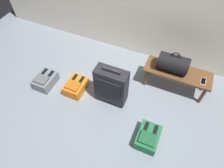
{
  "coord_description": "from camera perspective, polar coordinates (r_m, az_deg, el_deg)",
  "views": [
    {
      "loc": [
        0.56,
        -1.23,
        2.59
      ],
      "look_at": [
        -0.17,
        0.47,
        0.25
      ],
      "focal_mm": 31.78,
      "sensor_mm": 36.0,
      "label": 1
    }
  ],
  "objects": [
    {
      "name": "backpack_orange",
      "position": [
        3.2,
        -10.38,
        -0.65
      ],
      "size": [
        0.28,
        0.38,
        0.21
      ],
      "color": "orange",
      "rests_on": "ground"
    },
    {
      "name": "ground_plane",
      "position": [
        2.92,
        -0.53,
        -10.74
      ],
      "size": [
        6.6,
        6.6,
        0.0
      ],
      "primitive_type": "plane",
      "color": "slate"
    },
    {
      "name": "suitcase_upright_charcoal",
      "position": [
        2.83,
        -0.23,
        -0.49
      ],
      "size": [
        0.46,
        0.23,
        0.69
      ],
      "color": "black",
      "rests_on": "ground"
    },
    {
      "name": "backpack_grey",
      "position": [
        3.41,
        -18.64,
        1.0
      ],
      "size": [
        0.28,
        0.38,
        0.21
      ],
      "color": "slate",
      "rests_on": "ground"
    },
    {
      "name": "cell_phone",
      "position": [
        3.14,
        24.76,
        0.76
      ],
      "size": [
        0.07,
        0.14,
        0.01
      ],
      "color": "silver",
      "rests_on": "bench"
    },
    {
      "name": "bench",
      "position": [
        3.18,
        18.27,
        2.75
      ],
      "size": [
        1.0,
        0.36,
        0.38
      ],
      "color": "brown",
      "rests_on": "ground"
    },
    {
      "name": "duffel_bag_black",
      "position": [
        3.04,
        17.2,
        5.72
      ],
      "size": [
        0.44,
        0.26,
        0.34
      ],
      "color": "black",
      "rests_on": "bench"
    },
    {
      "name": "backpack_green",
      "position": [
        2.76,
        10.32,
        -14.85
      ],
      "size": [
        0.28,
        0.38,
        0.21
      ],
      "color": "#1E6038",
      "rests_on": "ground"
    }
  ]
}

